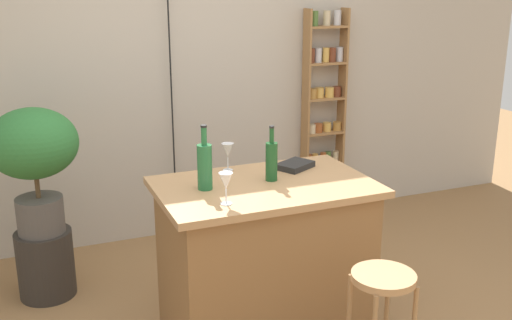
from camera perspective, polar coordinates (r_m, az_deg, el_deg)
back_wall at (r=4.74m, az=-7.09°, el=9.43°), size 6.40×0.10×2.80m
kitchen_counter at (r=3.49m, az=0.81°, el=-9.28°), size 1.19×0.75×0.91m
bar_stool at (r=3.02m, az=11.75°, el=-13.48°), size 0.31×0.31×0.67m
spice_shelf at (r=5.14m, az=6.41°, el=4.52°), size 0.36×0.13×1.77m
plant_stool at (r=4.20m, az=-19.20°, el=-9.19°), size 0.36×0.36×0.44m
potted_plant at (r=3.95m, az=-20.21°, el=0.55°), size 0.55×0.49×0.80m
bottle_olive_oil at (r=3.20m, az=-4.86°, el=-0.50°), size 0.08×0.08×0.35m
bottle_spirits_clear at (r=3.34m, az=1.47°, el=-0.00°), size 0.07×0.07×0.31m
wine_glass_left at (r=3.52m, az=-2.69°, el=0.84°), size 0.07×0.07×0.16m
wine_glass_center at (r=2.99m, az=-2.86°, el=-2.07°), size 0.07×0.07×0.16m
cookbook at (r=3.59m, az=3.69°, el=-0.50°), size 0.26×0.23×0.03m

